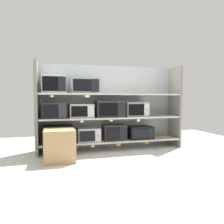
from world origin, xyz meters
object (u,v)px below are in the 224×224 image
microwave_2 (114,132)px  microwave_3 (140,132)px  microwave_4 (54,111)px  microwave_9 (85,86)px  microwave_5 (81,111)px  microwave_7 (136,109)px  microwave_8 (54,84)px  microwave_0 (58,134)px  microwave_6 (109,109)px  shipping_carton (60,145)px  microwave_1 (88,135)px

microwave_2 → microwave_3: size_ratio=0.90×
microwave_4 → microwave_9: bearing=0.0°
microwave_5 → microwave_7: (1.15, -0.00, 0.02)m
microwave_5 → microwave_8: (-0.51, -0.00, 0.51)m
microwave_0 → microwave_4: size_ratio=1.28×
microwave_5 → microwave_7: 1.15m
microwave_6 → microwave_7: bearing=0.0°
shipping_carton → microwave_5: bearing=52.3°
microwave_0 → microwave_3: 1.69m
microwave_0 → microwave_2: 1.12m
microwave_5 → microwave_9: microwave_9 is taller
microwave_1 → microwave_9: bearing=179.9°
microwave_6 → shipping_carton: size_ratio=1.06×
microwave_3 → microwave_4: bearing=-180.0°
microwave_3 → microwave_5: (-1.24, 0.00, 0.48)m
microwave_7 → microwave_4: bearing=-180.0°
microwave_2 → microwave_5: (-0.67, 0.00, 0.45)m
microwave_3 → microwave_8: 2.01m
microwave_5 → microwave_7: bearing=-0.0°
microwave_7 → shipping_carton: microwave_7 is taller
microwave_7 → microwave_9: bearing=180.0°
microwave_1 → microwave_6: microwave_6 is taller
microwave_2 → microwave_7: bearing=0.0°
microwave_7 → microwave_9: size_ratio=0.91×
microwave_9 → shipping_carton: microwave_9 is taller
microwave_0 → microwave_4: (-0.06, -0.00, 0.46)m
microwave_2 → microwave_4: (-1.18, -0.00, 0.47)m
microwave_6 → shipping_carton: (-1.01, -0.57, -0.57)m
microwave_0 → microwave_8: bearing=-179.7°
microwave_0 → shipping_carton: (0.01, -0.57, -0.10)m
microwave_9 → microwave_4: bearing=-180.0°
microwave_9 → microwave_3: bearing=-0.0°
microwave_8 → microwave_9: 0.58m
microwave_2 → shipping_carton: (-1.11, -0.57, -0.09)m
microwave_0 → microwave_5: (0.45, -0.00, 0.44)m
microwave_6 → microwave_3: bearing=0.0°
microwave_6 → microwave_2: bearing=-0.0°
microwave_7 → microwave_8: microwave_8 is taller
microwave_1 → microwave_9: 0.97m
microwave_9 → microwave_7: bearing=-0.0°
microwave_7 → microwave_9: (-1.07, 0.00, 0.47)m
microwave_3 → shipping_carton: 1.78m
microwave_4 → microwave_7: (1.66, 0.00, 0.00)m
microwave_7 → shipping_carton: bearing=-160.3°
microwave_2 → microwave_8: bearing=180.0°
microwave_9 → shipping_carton: size_ratio=0.99×
microwave_0 → microwave_9: bearing=-0.0°
microwave_2 → microwave_6: size_ratio=0.83×
microwave_3 → microwave_8: bearing=-180.0°
microwave_0 → microwave_1: (0.59, -0.00, -0.03)m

